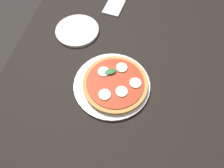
{
  "coord_description": "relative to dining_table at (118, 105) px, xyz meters",
  "views": [
    {
      "loc": [
        -0.33,
        -0.04,
        1.43
      ],
      "look_at": [
        0.05,
        0.04,
        0.75
      ],
      "focal_mm": 30.65,
      "sensor_mm": 36.0,
      "label": 1
    }
  ],
  "objects": [
    {
      "name": "plate_white",
      "position": [
        0.31,
        0.26,
        0.1
      ],
      "size": [
        0.21,
        0.21,
        0.01
      ],
      "primitive_type": "cylinder",
      "color": "white",
      "rests_on": "dining_table"
    },
    {
      "name": "ground_plane",
      "position": [
        0.0,
        0.0,
        -0.65
      ],
      "size": [
        6.0,
        6.0,
        0.0
      ],
      "primitive_type": "plane",
      "color": "#2D2B28"
    },
    {
      "name": "serving_tray",
      "position": [
        0.05,
        0.04,
        0.1
      ],
      "size": [
        0.31,
        0.31,
        0.01
      ],
      "primitive_type": "cylinder",
      "color": "silver",
      "rests_on": "dining_table"
    },
    {
      "name": "dining_table",
      "position": [
        0.0,
        0.0,
        0.0
      ],
      "size": [
        1.4,
        1.03,
        0.74
      ],
      "color": "black",
      "rests_on": "ground_plane"
    },
    {
      "name": "napkin",
      "position": [
        0.52,
        0.12,
        0.09
      ],
      "size": [
        0.14,
        0.11,
        0.01
      ],
      "primitive_type": "cube",
      "rotation": [
        0.0,
        0.0,
        -0.15
      ],
      "color": "white",
      "rests_on": "dining_table"
    },
    {
      "name": "pizza",
      "position": [
        0.04,
        0.02,
        0.11
      ],
      "size": [
        0.26,
        0.26,
        0.03
      ],
      "color": "tan",
      "rests_on": "serving_tray"
    }
  ]
}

